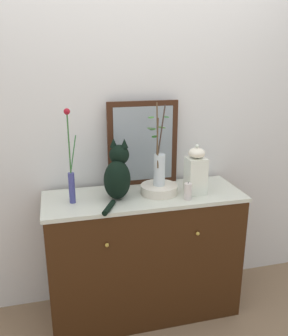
% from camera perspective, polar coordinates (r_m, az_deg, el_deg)
% --- Properties ---
extents(ground_plane, '(6.00, 6.00, 0.00)m').
position_cam_1_polar(ground_plane, '(2.73, 0.00, -21.76)').
color(ground_plane, '#896C4F').
extents(wall_back, '(4.40, 0.08, 2.60)m').
position_cam_1_polar(wall_back, '(2.44, -1.78, 7.48)').
color(wall_back, silver).
rests_on(wall_back, ground_plane).
extents(sideboard, '(1.28, 0.48, 0.88)m').
position_cam_1_polar(sideboard, '(2.47, 0.00, -13.83)').
color(sideboard, '#391E0C').
rests_on(sideboard, ground_plane).
extents(mirror_leaning, '(0.48, 0.03, 0.57)m').
position_cam_1_polar(mirror_leaning, '(2.39, -0.17, 3.96)').
color(mirror_leaning, '#3A1D10').
rests_on(mirror_leaning, sideboard).
extents(cat_sitting, '(0.25, 0.38, 0.37)m').
position_cam_1_polar(cat_sitting, '(2.18, -4.30, -1.06)').
color(cat_sitting, black).
rests_on(cat_sitting, sideboard).
extents(vase_slim_green, '(0.06, 0.04, 0.57)m').
position_cam_1_polar(vase_slim_green, '(2.14, -11.71, -1.09)').
color(vase_slim_green, '#3C3E83').
rests_on(vase_slim_green, sideboard).
extents(bowl_porcelain, '(0.24, 0.24, 0.06)m').
position_cam_1_polar(bowl_porcelain, '(2.29, 2.44, -3.44)').
color(bowl_porcelain, silver).
rests_on(bowl_porcelain, sideboard).
extents(vase_glass_clear, '(0.16, 0.13, 0.52)m').
position_cam_1_polar(vase_glass_clear, '(2.23, 2.44, 0.52)').
color(vase_glass_clear, silver).
rests_on(vase_glass_clear, bowl_porcelain).
extents(jar_lidded_porcelain, '(0.12, 0.12, 0.33)m').
position_cam_1_polar(jar_lidded_porcelain, '(2.28, 8.39, -0.55)').
color(jar_lidded_porcelain, white).
rests_on(jar_lidded_porcelain, sideboard).
extents(candle_pillar, '(0.05, 0.05, 0.12)m').
position_cam_1_polar(candle_pillar, '(2.20, 7.11, -3.79)').
color(candle_pillar, silver).
rests_on(candle_pillar, sideboard).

